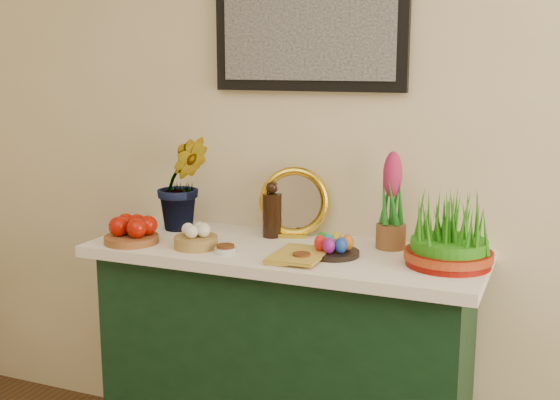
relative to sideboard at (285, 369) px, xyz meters
The scene contains 13 objects.
sideboard is the anchor object (origin of this frame).
tablecloth 0.45m from the sideboard, ahead, with size 1.40×0.55×0.04m, color white.
hyacinth_green 0.86m from the sideboard, 167.88° to the left, with size 0.24×0.21×0.49m, color #1E7820.
apple_bowl 0.76m from the sideboard, 163.51° to the right, with size 0.24×0.24×0.10m.
garlic_basket 0.59m from the sideboard, 155.96° to the right, with size 0.20×0.20×0.09m.
vinegar_cruet 0.58m from the sideboard, 130.30° to the left, with size 0.07×0.07×0.21m.
mirror 0.61m from the sideboard, 100.26° to the left, with size 0.27×0.15×0.27m.
book 0.50m from the sideboard, 83.29° to the right, with size 0.15×0.23×0.03m, color gold.
spice_dish_left 0.53m from the sideboard, 136.60° to the right, with size 0.08×0.08×0.03m.
spice_dish_right 0.51m from the sideboard, 51.96° to the right, with size 0.07×0.07×0.03m.
egg_plate 0.53m from the sideboard, 12.86° to the right, with size 0.19×0.19×0.07m.
hyacinth_pink 0.72m from the sideboard, 20.41° to the left, with size 0.11×0.11×0.34m.
wheatgrass_sabzeh 0.81m from the sideboard, ahead, with size 0.29×0.29×0.23m.
Camera 1 is at (0.55, -0.23, 1.54)m, focal length 45.00 mm.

